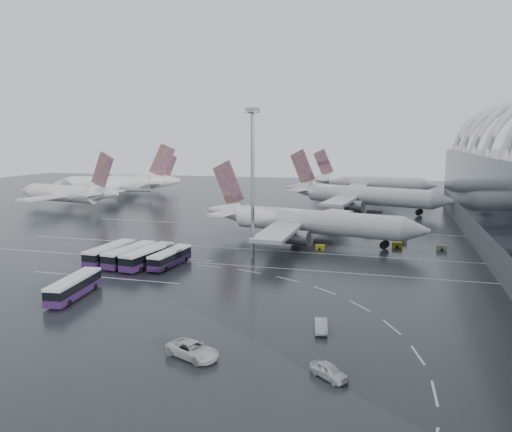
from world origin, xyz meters
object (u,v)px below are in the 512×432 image
(jet_remote_far, at_px, (142,181))
(gse_cart_belly_c, at_px, (320,247))
(bus_row_near_a, at_px, (110,253))
(bus_row_near_c, at_px, (148,256))
(airliner_main, at_px, (305,222))
(van_curve_a, at_px, (193,350))
(gse_cart_belly_d, at_px, (442,248))
(gse_cart_belly_a, at_px, (397,245))
(airliner_gate_c, at_px, (368,183))
(jet_remote_west, at_px, (69,194))
(van_curve_c, at_px, (321,326))
(jet_remote_mid, at_px, (119,184))
(airliner_gate_b, at_px, (360,196))
(floodlight_mast, at_px, (253,166))
(bus_row_far_c, at_px, (74,286))
(bus_row_near_d, at_px, (170,257))
(van_curve_b, at_px, (329,371))
(gse_cart_belly_e, at_px, (370,232))
(gse_cart_belly_b, at_px, (403,241))
(bus_row_near_b, at_px, (130,255))

(jet_remote_far, xyz_separation_m, gse_cart_belly_c, (96.63, -101.77, -4.01))
(bus_row_near_a, bearing_deg, bus_row_near_c, -92.81)
(airliner_main, height_order, van_curve_a, airliner_main)
(bus_row_near_c, height_order, gse_cart_belly_d, bus_row_near_c)
(gse_cart_belly_a, bearing_deg, gse_cart_belly_d, -1.84)
(airliner_gate_c, bearing_deg, jet_remote_west, -132.08)
(airliner_main, distance_m, van_curve_c, 55.18)
(airliner_gate_c, height_order, gse_cart_belly_d, airliner_gate_c)
(jet_remote_mid, height_order, van_curve_a, jet_remote_mid)
(airliner_gate_b, bearing_deg, floodlight_mast, -83.44)
(bus_row_near_a, xyz_separation_m, bus_row_far_c, (6.72, -20.76, -0.12))
(jet_remote_west, relative_size, bus_row_near_d, 3.67)
(van_curve_b, bearing_deg, van_curve_c, 50.86)
(gse_cart_belly_c, height_order, gse_cart_belly_e, gse_cart_belly_e)
(airliner_gate_b, height_order, floodlight_mast, floodlight_mast)
(jet_remote_far, height_order, van_curve_a, jet_remote_far)
(bus_row_near_a, height_order, van_curve_c, bus_row_near_a)
(jet_remote_mid, height_order, gse_cart_belly_b, jet_remote_mid)
(gse_cart_belly_b, bearing_deg, jet_remote_mid, 151.06)
(jet_remote_mid, height_order, bus_row_near_a, jet_remote_mid)
(jet_remote_far, distance_m, gse_cart_belly_b, 145.06)
(jet_remote_mid, bearing_deg, gse_cart_belly_c, 123.53)
(floodlight_mast, xyz_separation_m, gse_cart_belly_b, (28.92, 23.97, -17.95))
(airliner_gate_b, bearing_deg, gse_cart_belly_e, -64.12)
(bus_row_near_c, bearing_deg, floodlight_mast, -51.80)
(bus_row_near_c, bearing_deg, jet_remote_mid, 40.38)
(bus_row_near_c, height_order, gse_cart_belly_a, bus_row_near_c)
(van_curve_c, bearing_deg, bus_row_near_c, 137.36)
(airliner_gate_c, height_order, gse_cart_belly_c, airliner_gate_c)
(jet_remote_far, xyz_separation_m, gse_cart_belly_e, (106.09, -81.50, -3.91))
(jet_remote_mid, height_order, van_curve_b, jet_remote_mid)
(bus_row_near_b, bearing_deg, gse_cart_belly_a, -52.76)
(airliner_gate_b, xyz_separation_m, airliner_gate_c, (0.00, 50.37, -0.21))
(airliner_main, xyz_separation_m, airliner_gate_c, (8.94, 104.42, 0.22))
(bus_row_near_d, distance_m, gse_cart_belly_c, 32.99)
(bus_row_far_c, bearing_deg, jet_remote_far, 17.58)
(jet_remote_mid, relative_size, van_curve_a, 7.82)
(jet_remote_mid, distance_m, bus_row_near_c, 112.70)
(bus_row_near_d, distance_m, bus_row_far_c, 21.85)
(bus_row_near_b, xyz_separation_m, van_curve_b, (42.46, -35.92, -1.06))
(jet_remote_west, bearing_deg, bus_row_near_b, 144.09)
(gse_cart_belly_c, bearing_deg, bus_row_near_d, -139.65)
(jet_remote_west, bearing_deg, bus_row_near_a, 141.97)
(bus_row_far_c, bearing_deg, gse_cart_belly_a, -50.70)
(bus_row_near_c, xyz_separation_m, van_curve_b, (38.38, -35.38, -1.10))
(jet_remote_mid, xyz_separation_m, gse_cart_belly_d, (116.05, -65.42, -5.08))
(jet_remote_far, relative_size, bus_row_near_b, 2.97)
(jet_remote_mid, bearing_deg, jet_remote_west, 70.10)
(bus_row_near_a, relative_size, van_curve_c, 3.10)
(van_curve_a, bearing_deg, airliner_gate_c, 19.19)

